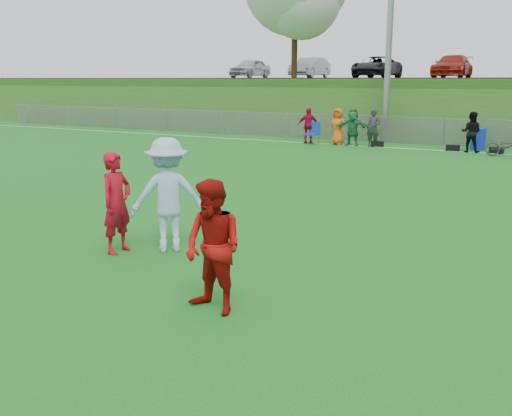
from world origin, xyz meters
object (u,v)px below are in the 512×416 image
Objects in this scene: player_blue at (168,195)px; bicycle at (507,146)px; player_red_center at (213,247)px; player_red_left at (117,203)px; recycling_bin at (478,139)px.

player_blue is 17.11m from bicycle.
player_red_center is at bearing 175.43° from bicycle.
player_blue reaches higher than player_red_center.
player_red_center is at bearing -115.34° from player_red_left.
player_red_center is (2.95, -1.44, -0.01)m from player_red_left.
player_blue is 1.25× the size of bicycle.
player_red_left is 3.28m from player_red_center.
player_red_left is 19.24m from recycling_bin.
recycling_bin is (0.43, 20.37, -0.42)m from player_red_center.
player_blue is at bearing -98.20° from recycling_bin.
player_red_center is at bearing 97.18° from player_blue.
recycling_bin is at bearing 37.66° from bicycle.
player_red_left is at bearing -100.14° from recycling_bin.
player_blue is 18.62m from recycling_bin.
player_red_center is 2.96m from player_blue.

